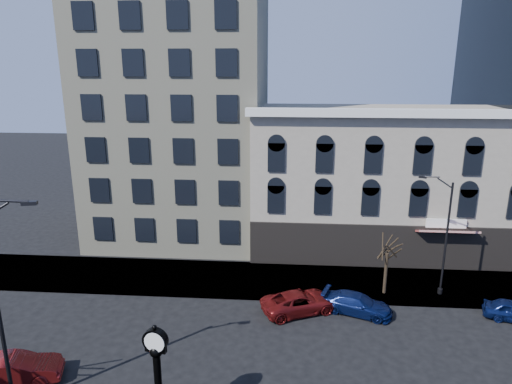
{
  "coord_description": "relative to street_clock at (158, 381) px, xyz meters",
  "views": [
    {
      "loc": [
        4.09,
        -22.94,
        15.57
      ],
      "look_at": [
        2.0,
        4.0,
        8.0
      ],
      "focal_mm": 32.0,
      "sensor_mm": 36.0,
      "label": 1
    }
  ],
  "objects": [
    {
      "name": "ground",
      "position": [
        1.43,
        6.57,
        -2.38
      ],
      "size": [
        160.0,
        160.0,
        0.0
      ],
      "primitive_type": "plane",
      "color": "black",
      "rests_on": "ground"
    },
    {
      "name": "sidewalk_far",
      "position": [
        1.43,
        14.57,
        -2.32
      ],
      "size": [
        160.0,
        6.0,
        0.12
      ],
      "primitive_type": "cube",
      "color": "gray",
      "rests_on": "ground"
    },
    {
      "name": "cream_tower",
      "position": [
        -4.68,
        25.45,
        16.94
      ],
      "size": [
        15.9,
        15.4,
        42.5
      ],
      "color": "#C0BA9A",
      "rests_on": "ground"
    },
    {
      "name": "victorian_row",
      "position": [
        13.43,
        22.46,
        3.61
      ],
      "size": [
        22.6,
        11.19,
        12.5
      ],
      "color": "#A19785",
      "rests_on": "ground"
    },
    {
      "name": "street_clock",
      "position": [
        0.0,
        0.0,
        0.0
      ],
      "size": [
        1.14,
        1.14,
        5.01
      ],
      "rotation": [
        0.0,
        0.0,
        -0.17
      ],
      "color": "black",
      "rests_on": "sidewalk_near"
    },
    {
      "name": "street_lamp_near",
      "position": [
        -6.44,
        0.75,
        5.49
      ],
      "size": [
        2.62,
        0.92,
        10.27
      ],
      "rotation": [
        0.0,
        0.0,
        0.24
      ],
      "color": "black",
      "rests_on": "sidewalk_near"
    },
    {
      "name": "street_lamp_far",
      "position": [
        15.56,
        13.6,
        4.14
      ],
      "size": [
        2.07,
        1.08,
        8.49
      ],
      "rotation": [
        0.0,
        0.0,
        2.73
      ],
      "color": "black",
      "rests_on": "sidewalk_far"
    },
    {
      "name": "bare_tree_far",
      "position": [
        12.26,
        13.16,
        1.32
      ],
      "size": [
        2.77,
        2.77,
        4.76
      ],
      "color": "#302518",
      "rests_on": "sidewalk_far"
    },
    {
      "name": "car_near_b",
      "position": [
        -8.16,
        2.31,
        -1.64
      ],
      "size": [
        4.79,
        2.88,
        1.49
      ],
      "primitive_type": "imported",
      "rotation": [
        0.0,
        0.0,
        1.88
      ],
      "color": "maroon",
      "rests_on": "ground"
    },
    {
      "name": "car_far_a",
      "position": [
        6.27,
        10.34,
        -1.69
      ],
      "size": [
        5.47,
        4.1,
        1.38
      ],
      "primitive_type": "imported",
      "rotation": [
        0.0,
        0.0,
        1.99
      ],
      "color": "maroon",
      "rests_on": "ground"
    },
    {
      "name": "car_far_b",
      "position": [
        10.0,
        10.46,
        -1.73
      ],
      "size": [
        4.84,
        3.23,
        1.3
      ],
      "primitive_type": "imported",
      "rotation": [
        0.0,
        0.0,
        1.23
      ],
      "color": "#0C194C",
      "rests_on": "ground"
    }
  ]
}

